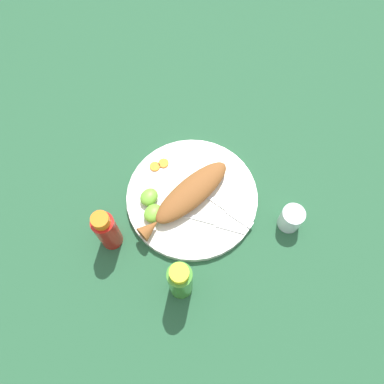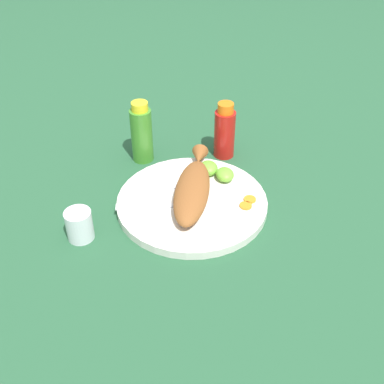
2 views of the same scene
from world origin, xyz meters
name	(u,v)px [view 1 (image 1 of 2)]	position (x,y,z in m)	size (l,w,h in m)	color
ground_plane	(192,199)	(0.00, 0.00, 0.00)	(4.00, 4.00, 0.00)	#235133
main_plate	(192,197)	(0.00, 0.00, 0.01)	(0.32, 0.32, 0.02)	silver
fried_fish	(188,195)	(-0.01, 0.00, 0.04)	(0.27, 0.12, 0.04)	brown
fork_near	(224,207)	(0.01, -0.08, 0.02)	(0.03, 0.19, 0.00)	silver
fork_far	(212,222)	(-0.03, -0.08, 0.02)	(0.06, 0.18, 0.00)	silver
carrot_slice_near	(155,167)	(0.02, 0.12, 0.02)	(0.03, 0.03, 0.00)	orange
carrot_slice_mid	(164,163)	(0.04, 0.11, 0.02)	(0.03, 0.03, 0.00)	orange
lime_wedge_main	(149,197)	(-0.06, 0.08, 0.03)	(0.05, 0.04, 0.03)	#6BB233
lime_wedge_side	(153,213)	(-0.09, 0.05, 0.03)	(0.05, 0.04, 0.03)	#6BB233
hot_sauce_bottle_red	(107,230)	(-0.19, 0.10, 0.06)	(0.05, 0.05, 0.14)	#B21914
hot_sauce_bottle_green	(180,281)	(-0.19, -0.09, 0.07)	(0.05, 0.05, 0.15)	#3D8428
salt_cup	(291,219)	(0.07, -0.23, 0.03)	(0.05, 0.05, 0.06)	silver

